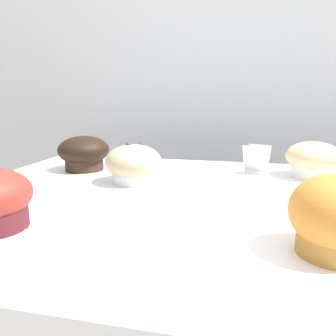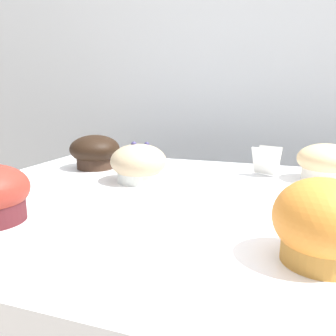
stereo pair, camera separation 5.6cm
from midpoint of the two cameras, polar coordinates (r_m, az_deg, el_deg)
wall_back at (r=1.12m, az=11.25°, el=4.02°), size 3.20×0.10×1.80m
muffin_front_center at (r=0.64m, az=-8.42°, el=0.60°), size 0.11×0.11×0.08m
muffin_back_left at (r=0.77m, az=-16.39°, el=2.52°), size 0.11×0.11×0.08m
muffin_back_right at (r=0.72m, az=22.08°, el=1.34°), size 0.11×0.11×0.07m
price_card at (r=0.72m, az=13.13°, el=1.55°), size 0.06×0.06×0.06m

